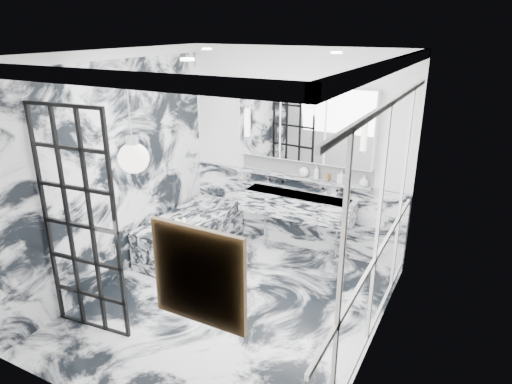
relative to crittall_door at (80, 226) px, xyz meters
The scene contains 25 objects.
floor 1.91m from the crittall_door, 42.44° to the left, with size 3.60×3.60×0.00m, color white.
ceiling 2.20m from the crittall_door, 42.44° to the left, with size 3.60×3.60×0.00m, color white.
wall_back 3.02m from the crittall_door, 68.57° to the left, with size 3.60×3.60×0.00m, color white.
wall_front 1.37m from the crittall_door, 35.71° to the right, with size 3.60×3.60×0.00m, color white.
wall_left 1.14m from the crittall_door, 116.30° to the left, with size 3.60×3.60×0.00m, color white.
wall_right 2.89m from the crittall_door, 20.45° to the left, with size 3.60×3.60×0.00m, color white.
marble_clad_back 3.07m from the crittall_door, 68.39° to the left, with size 3.18×0.05×1.05m, color white.
marble_clad_left 1.13m from the crittall_door, 115.61° to the left, with size 0.02×3.56×2.68m, color white.
panel_molding 2.87m from the crittall_door, 20.59° to the left, with size 0.03×3.40×2.30m, color white.
soap_bottle_a 3.08m from the crittall_door, 61.83° to the left, with size 0.07×0.08×0.19m, color #8C5919.
soap_bottle_b 3.26m from the crittall_door, 56.43° to the left, with size 0.08×0.08×0.18m, color #4C4C51.
soap_bottle_c 3.44m from the crittall_door, 52.28° to the left, with size 0.12×0.12×0.15m, color silver.
face_pot 3.00m from the crittall_door, 64.90° to the left, with size 0.14×0.14×0.14m, color white.
amber_bottle 3.16m from the crittall_door, 59.36° to the left, with size 0.04×0.04×0.10m, color #8C5919.
flower_vase 1.46m from the crittall_door, 81.13° to the left, with size 0.08×0.08×0.12m, color silver.
crittall_door is the anchor object (origin of this frame).
artwork 2.12m from the crittall_door, 21.11° to the right, with size 0.58×0.06×0.58m, color #C66E14.
pendant_light 1.44m from the crittall_door, 15.75° to the right, with size 0.23×0.23×0.23m, color white.
trough_sink 2.89m from the crittall_door, 63.96° to the left, with size 1.60×0.45×0.30m, color silver.
ledge 3.00m from the crittall_door, 65.34° to the left, with size 1.90×0.14×0.04m, color silver.
subway_tile 3.06m from the crittall_door, 65.83° to the left, with size 1.90×0.03×0.23m, color white.
mirror_cabinet 3.07m from the crittall_door, 65.38° to the left, with size 1.90×0.16×1.00m, color white.
sconce_left 2.74m from the crittall_door, 80.70° to the left, with size 0.07×0.07×0.40m, color white.
sconce_right 3.41m from the crittall_door, 51.85° to the left, with size 0.07×0.07×0.40m, color white.
bathtub 2.11m from the crittall_door, 92.20° to the left, with size 0.75×1.65×0.55m, color silver.
Camera 1 is at (2.35, -3.83, 3.06)m, focal length 32.00 mm.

